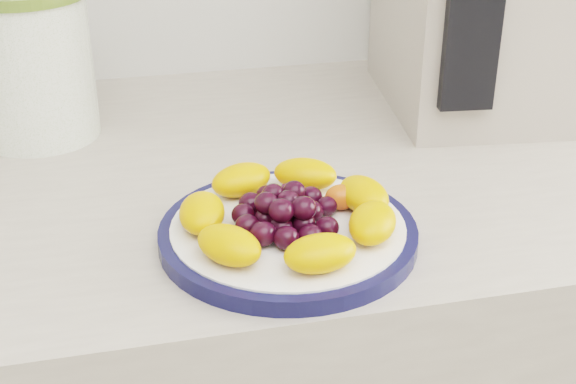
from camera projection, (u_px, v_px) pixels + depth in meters
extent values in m
cylinder|color=#11143D|center=(288.00, 234.00, 0.71)|extent=(0.23, 0.23, 0.01)
cylinder|color=white|center=(288.00, 233.00, 0.71)|extent=(0.21, 0.21, 0.02)
cylinder|color=#577026|center=(32.00, 68.00, 0.89)|extent=(0.16, 0.16, 0.16)
ellipsoid|color=orange|center=(364.00, 195.00, 0.73)|extent=(0.05, 0.07, 0.03)
ellipsoid|color=orange|center=(305.00, 174.00, 0.77)|extent=(0.07, 0.06, 0.03)
ellipsoid|color=orange|center=(241.00, 180.00, 0.75)|extent=(0.07, 0.06, 0.03)
ellipsoid|color=orange|center=(202.00, 213.00, 0.70)|extent=(0.05, 0.07, 0.03)
ellipsoid|color=orange|center=(229.00, 245.00, 0.65)|extent=(0.07, 0.07, 0.03)
ellipsoid|color=orange|center=(320.00, 253.00, 0.64)|extent=(0.07, 0.05, 0.03)
ellipsoid|color=orange|center=(372.00, 223.00, 0.68)|extent=(0.06, 0.07, 0.03)
ellipsoid|color=black|center=(288.00, 215.00, 0.70)|extent=(0.02, 0.02, 0.02)
ellipsoid|color=black|center=(310.00, 212.00, 0.71)|extent=(0.02, 0.02, 0.02)
ellipsoid|color=black|center=(295.00, 205.00, 0.72)|extent=(0.02, 0.02, 0.02)
ellipsoid|color=black|center=(273.00, 207.00, 0.72)|extent=(0.02, 0.02, 0.02)
ellipsoid|color=black|center=(265.00, 218.00, 0.70)|extent=(0.02, 0.02, 0.02)
ellipsoid|color=black|center=(281.00, 227.00, 0.69)|extent=(0.02, 0.02, 0.02)
ellipsoid|color=black|center=(304.00, 224.00, 0.69)|extent=(0.02, 0.02, 0.02)
ellipsoid|color=black|center=(327.00, 206.00, 0.72)|extent=(0.02, 0.02, 0.02)
ellipsoid|color=black|center=(311.00, 197.00, 0.73)|extent=(0.02, 0.02, 0.02)
ellipsoid|color=black|center=(289.00, 194.00, 0.74)|extent=(0.02, 0.02, 0.02)
ellipsoid|color=black|center=(268.00, 196.00, 0.73)|extent=(0.02, 0.02, 0.02)
ellipsoid|color=black|center=(251.00, 204.00, 0.72)|extent=(0.02, 0.02, 0.02)
ellipsoid|color=black|center=(243.00, 215.00, 0.70)|extent=(0.02, 0.02, 0.02)
ellipsoid|color=black|center=(248.00, 226.00, 0.69)|extent=(0.02, 0.02, 0.02)
ellipsoid|color=black|center=(263.00, 234.00, 0.67)|extent=(0.02, 0.02, 0.02)
ellipsoid|color=black|center=(286.00, 238.00, 0.67)|extent=(0.02, 0.02, 0.02)
ellipsoid|color=black|center=(310.00, 236.00, 0.67)|extent=(0.02, 0.02, 0.02)
ellipsoid|color=black|center=(327.00, 227.00, 0.68)|extent=(0.02, 0.02, 0.02)
ellipsoid|color=black|center=(288.00, 201.00, 0.70)|extent=(0.02, 0.02, 0.02)
ellipsoid|color=black|center=(294.00, 191.00, 0.71)|extent=(0.02, 0.02, 0.02)
ellipsoid|color=black|center=(273.00, 194.00, 0.71)|extent=(0.02, 0.02, 0.02)
ellipsoid|color=black|center=(266.00, 203.00, 0.69)|extent=(0.02, 0.02, 0.02)
ellipsoid|color=black|center=(281.00, 211.00, 0.68)|extent=(0.02, 0.02, 0.02)
ellipsoid|color=black|center=(303.00, 208.00, 0.68)|extent=(0.02, 0.02, 0.02)
ellipsoid|color=#DF4D1B|center=(341.00, 197.00, 0.73)|extent=(0.03, 0.02, 0.02)
ellipsoid|color=#DF4D1B|center=(363.00, 192.00, 0.74)|extent=(0.03, 0.03, 0.02)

